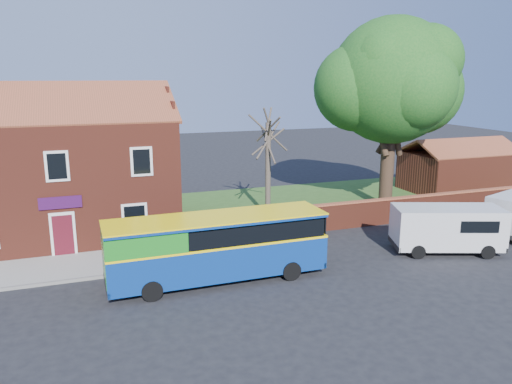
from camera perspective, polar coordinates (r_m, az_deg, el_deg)
name	(u,v)px	position (r m, az deg, el deg)	size (l,w,h in m)	color
ground	(245,297)	(20.86, -1.31, -11.91)	(120.00, 120.00, 0.00)	black
pavement	(65,268)	(25.30, -21.03, -8.07)	(18.00, 3.50, 0.12)	gray
kerb	(64,281)	(23.67, -21.10, -9.52)	(18.00, 0.15, 0.14)	slate
grass_strip	(357,199)	(37.33, 11.46, -0.79)	(26.00, 12.00, 0.04)	#426B28
shop_building	(61,175)	(29.97, -21.42, 1.80)	(12.30, 8.13, 10.50)	maroon
boundary_wall	(408,209)	(32.32, 16.97, -1.82)	(22.00, 0.38, 1.60)	maroon
outbuilding	(458,170)	(42.30, 22.10, 2.33)	(8.20, 5.06, 4.17)	maroon
bus	(210,245)	(21.85, -5.23, -6.07)	(9.61, 2.58, 2.92)	navy
van_near	(447,227)	(27.25, 21.03, -3.77)	(5.77, 3.84, 2.35)	silver
large_tree	(391,85)	(34.62, 15.20, 11.75)	(10.35, 8.19, 12.62)	black
bare_tree	(268,165)	(31.21, 1.38, 3.09)	(2.48, 2.95, 6.61)	#4C4238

